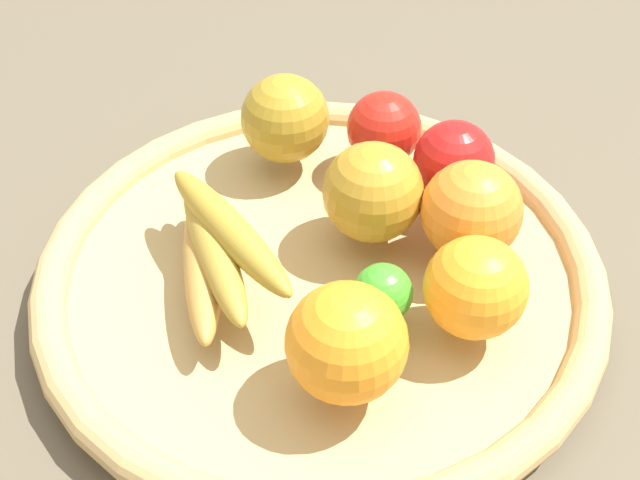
{
  "coord_description": "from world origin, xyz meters",
  "views": [
    {
      "loc": [
        0.01,
        -0.48,
        0.51
      ],
      "look_at": [
        0.0,
        0.0,
        0.06
      ],
      "focal_mm": 48.1,
      "sensor_mm": 36.0,
      "label": 1
    }
  ],
  "objects_px": {
    "apple_3": "(285,118)",
    "apple_1": "(454,161)",
    "lime_0": "(383,293)",
    "apple_0": "(373,192)",
    "banana_bunch": "(215,247)",
    "apple_2": "(384,128)",
    "orange_2": "(471,211)",
    "orange_0": "(476,288)",
    "orange_1": "(347,343)"
  },
  "relations": [
    {
      "from": "apple_3",
      "to": "apple_1",
      "type": "xyz_separation_m",
      "value": [
        0.14,
        -0.05,
        -0.0
      ]
    },
    {
      "from": "apple_3",
      "to": "apple_1",
      "type": "distance_m",
      "value": 0.15
    },
    {
      "from": "apple_3",
      "to": "lime_0",
      "type": "relative_size",
      "value": 1.76
    },
    {
      "from": "apple_0",
      "to": "apple_3",
      "type": "bearing_deg",
      "value": 126.73
    },
    {
      "from": "banana_bunch",
      "to": "apple_2",
      "type": "relative_size",
      "value": 2.6
    },
    {
      "from": "apple_1",
      "to": "apple_2",
      "type": "relative_size",
      "value": 1.04
    },
    {
      "from": "banana_bunch",
      "to": "apple_1",
      "type": "relative_size",
      "value": 2.5
    },
    {
      "from": "orange_2",
      "to": "apple_1",
      "type": "xyz_separation_m",
      "value": [
        -0.01,
        0.07,
        -0.01
      ]
    },
    {
      "from": "banana_bunch",
      "to": "lime_0",
      "type": "relative_size",
      "value": 3.85
    },
    {
      "from": "orange_0",
      "to": "banana_bunch",
      "type": "relative_size",
      "value": 0.44
    },
    {
      "from": "apple_1",
      "to": "apple_2",
      "type": "distance_m",
      "value": 0.07
    },
    {
      "from": "apple_2",
      "to": "orange_1",
      "type": "relative_size",
      "value": 0.8
    },
    {
      "from": "orange_2",
      "to": "orange_1",
      "type": "bearing_deg",
      "value": -125.65
    },
    {
      "from": "banana_bunch",
      "to": "orange_1",
      "type": "height_order",
      "value": "orange_1"
    },
    {
      "from": "orange_0",
      "to": "apple_0",
      "type": "xyz_separation_m",
      "value": [
        -0.07,
        0.1,
        0.0
      ]
    },
    {
      "from": "apple_0",
      "to": "banana_bunch",
      "type": "bearing_deg",
      "value": -157.23
    },
    {
      "from": "orange_0",
      "to": "apple_0",
      "type": "distance_m",
      "value": 0.12
    },
    {
      "from": "orange_0",
      "to": "orange_2",
      "type": "height_order",
      "value": "orange_2"
    },
    {
      "from": "orange_0",
      "to": "banana_bunch",
      "type": "bearing_deg",
      "value": 165.68
    },
    {
      "from": "apple_0",
      "to": "apple_1",
      "type": "bearing_deg",
      "value": 35.64
    },
    {
      "from": "orange_2",
      "to": "orange_1",
      "type": "distance_m",
      "value": 0.16
    },
    {
      "from": "orange_0",
      "to": "apple_3",
      "type": "distance_m",
      "value": 0.24
    },
    {
      "from": "apple_2",
      "to": "orange_0",
      "type": "bearing_deg",
      "value": -73.43
    },
    {
      "from": "apple_3",
      "to": "apple_1",
      "type": "relative_size",
      "value": 1.14
    },
    {
      "from": "orange_2",
      "to": "lime_0",
      "type": "relative_size",
      "value": 1.79
    },
    {
      "from": "orange_2",
      "to": "apple_1",
      "type": "distance_m",
      "value": 0.07
    },
    {
      "from": "orange_0",
      "to": "apple_0",
      "type": "height_order",
      "value": "apple_0"
    },
    {
      "from": "apple_0",
      "to": "apple_3",
      "type": "xyz_separation_m",
      "value": [
        -0.07,
        0.1,
        -0.0
      ]
    },
    {
      "from": "apple_0",
      "to": "apple_1",
      "type": "height_order",
      "value": "apple_0"
    },
    {
      "from": "lime_0",
      "to": "apple_2",
      "type": "distance_m",
      "value": 0.18
    },
    {
      "from": "banana_bunch",
      "to": "apple_3",
      "type": "bearing_deg",
      "value": 72.95
    },
    {
      "from": "lime_0",
      "to": "apple_2",
      "type": "height_order",
      "value": "apple_2"
    },
    {
      "from": "lime_0",
      "to": "orange_1",
      "type": "height_order",
      "value": "orange_1"
    },
    {
      "from": "apple_1",
      "to": "orange_2",
      "type": "bearing_deg",
      "value": -84.74
    },
    {
      "from": "orange_0",
      "to": "lime_0",
      "type": "height_order",
      "value": "orange_0"
    },
    {
      "from": "apple_0",
      "to": "apple_2",
      "type": "xyz_separation_m",
      "value": [
        0.01,
        0.09,
        -0.01
      ]
    },
    {
      "from": "apple_2",
      "to": "apple_1",
      "type": "bearing_deg",
      "value": -38.83
    },
    {
      "from": "apple_1",
      "to": "orange_1",
      "type": "xyz_separation_m",
      "value": [
        -0.09,
        -0.2,
        0.01
      ]
    },
    {
      "from": "orange_0",
      "to": "apple_2",
      "type": "relative_size",
      "value": 1.14
    },
    {
      "from": "banana_bunch",
      "to": "apple_2",
      "type": "bearing_deg",
      "value": 47.66
    },
    {
      "from": "apple_2",
      "to": "orange_1",
      "type": "bearing_deg",
      "value": -97.58
    },
    {
      "from": "banana_bunch",
      "to": "lime_0",
      "type": "height_order",
      "value": "banana_bunch"
    },
    {
      "from": "apple_2",
      "to": "apple_3",
      "type": "bearing_deg",
      "value": 177.0
    },
    {
      "from": "apple_3",
      "to": "lime_0",
      "type": "bearing_deg",
      "value": -67.27
    },
    {
      "from": "lime_0",
      "to": "banana_bunch",
      "type": "bearing_deg",
      "value": 161.96
    },
    {
      "from": "banana_bunch",
      "to": "lime_0",
      "type": "distance_m",
      "value": 0.13
    },
    {
      "from": "orange_2",
      "to": "banana_bunch",
      "type": "bearing_deg",
      "value": -171.19
    },
    {
      "from": "apple_3",
      "to": "orange_2",
      "type": "bearing_deg",
      "value": -38.66
    },
    {
      "from": "apple_0",
      "to": "apple_1",
      "type": "xyz_separation_m",
      "value": [
        0.07,
        0.05,
        -0.01
      ]
    },
    {
      "from": "banana_bunch",
      "to": "apple_0",
      "type": "bearing_deg",
      "value": 22.77
    }
  ]
}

